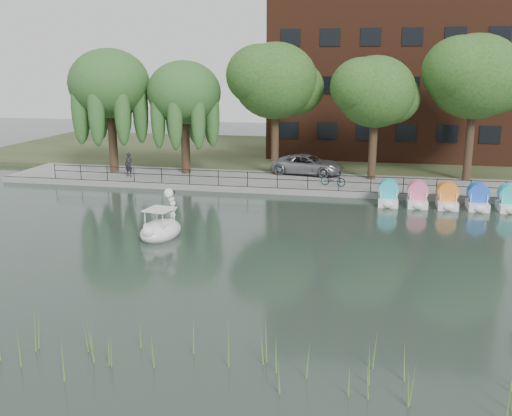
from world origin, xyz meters
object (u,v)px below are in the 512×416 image
(pedestrian, at_px, (129,163))
(minivan, at_px, (308,163))
(bicycle, at_px, (333,178))
(swan_boat, at_px, (161,227))

(pedestrian, bearing_deg, minivan, 29.24)
(bicycle, xyz_separation_m, pedestrian, (-14.64, 0.37, 0.49))
(bicycle, bearing_deg, pedestrian, 104.90)
(bicycle, height_order, swan_boat, swan_boat)
(minivan, xyz_separation_m, pedestrian, (-12.48, -3.43, 0.16))
(minivan, height_order, swan_boat, swan_boat)
(minivan, bearing_deg, bicycle, -141.55)
(pedestrian, distance_m, swan_boat, 14.40)
(minivan, bearing_deg, swan_boat, 170.45)
(bicycle, relative_size, pedestrian, 0.87)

